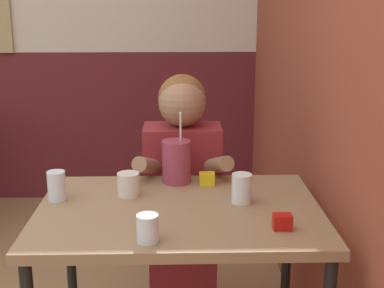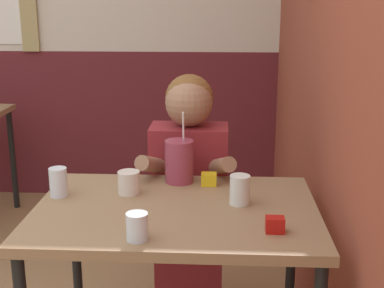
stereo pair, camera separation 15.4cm
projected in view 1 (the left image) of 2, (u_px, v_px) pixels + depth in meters
The scene contains 11 objects.
brick_wall_right at pixel (300, 24), 2.59m from camera, with size 0.08×4.45×2.70m.
back_wall at pixel (46, 15), 3.76m from camera, with size 5.94×0.09×2.70m.
main_table at pixel (179, 227), 1.91m from camera, with size 1.00×0.70×0.76m.
person_seated at pixel (183, 195), 2.41m from camera, with size 0.42×0.41×1.16m.
cocktail_pitcher at pixel (177, 162), 2.13m from camera, with size 0.12×0.12×0.29m.
glass_near_pitcher at pixel (57, 186), 1.95m from camera, with size 0.07×0.07×0.11m.
glass_center at pixel (242, 188), 1.93m from camera, with size 0.07×0.07×0.11m.
glass_far_side at pixel (129, 184), 2.00m from camera, with size 0.08×0.08×0.09m.
glass_by_brick at pixel (148, 228), 1.62m from camera, with size 0.07×0.07×0.09m.
condiment_ketchup at pixel (282, 222), 1.71m from camera, with size 0.06×0.04×0.05m.
condiment_mustard at pixel (207, 179), 2.12m from camera, with size 0.06×0.04×0.05m.
Camera 1 is at (0.91, -1.41, 1.48)m, focal length 50.00 mm.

